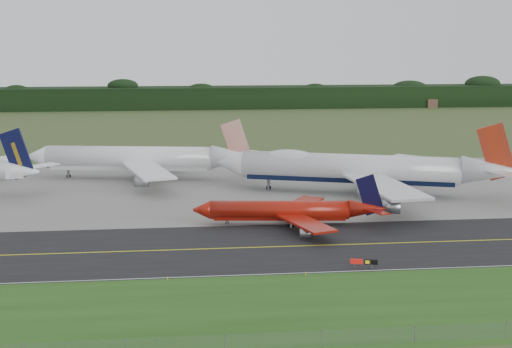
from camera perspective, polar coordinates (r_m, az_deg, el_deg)
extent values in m
plane|color=#344721|center=(137.04, 3.73, -5.29)|extent=(600.00, 600.00, 0.00)
cube|color=#224E16|center=(104.50, 7.09, -10.49)|extent=(400.00, 30.00, 0.01)
cube|color=black|center=(133.26, 4.02, -5.75)|extent=(400.00, 32.00, 0.02)
cube|color=gray|center=(186.06, 1.03, -1.02)|extent=(400.00, 78.00, 0.01)
cube|color=yellow|center=(133.25, 4.03, -5.74)|extent=(400.00, 0.40, 0.00)
cube|color=silver|center=(118.73, 5.36, -7.82)|extent=(400.00, 0.25, 0.00)
plane|color=slate|center=(92.43, 8.99, -12.70)|extent=(320.00, 0.00, 320.00)
cylinder|color=slate|center=(92.43, 8.99, -12.70)|extent=(0.10, 0.10, 2.20)
cube|color=black|center=(406.66, -2.98, 6.14)|extent=(700.00, 24.00, 12.00)
cylinder|color=silver|center=(177.83, 7.45, 0.51)|extent=(52.89, 23.44, 6.79)
cube|color=black|center=(178.23, 7.44, -0.19)|extent=(49.82, 20.98, 2.38)
cone|color=silver|center=(182.75, -1.99, 0.86)|extent=(8.50, 8.57, 6.79)
cone|color=silver|center=(178.22, 18.35, 0.24)|extent=(15.55, 10.93, 6.79)
ellipsoid|color=silver|center=(179.35, 2.69, 1.28)|extent=(14.98, 9.88, 4.33)
cube|color=silver|center=(162.67, 10.24, -0.94)|extent=(13.02, 31.17, 0.58)
cube|color=silver|center=(192.44, 10.59, 0.82)|extent=(27.85, 28.61, 0.58)
cube|color=#B32E14|center=(177.58, 18.68, 1.70)|extent=(9.43, 3.62, 14.08)
cylinder|color=gray|center=(163.88, 8.77, -1.48)|extent=(4.42, 3.88, 2.85)
cylinder|color=gray|center=(192.26, 9.32, 0.29)|extent=(4.42, 3.88, 2.85)
cylinder|color=gray|center=(150.79, 10.78, -2.59)|extent=(4.42, 3.88, 2.85)
cylinder|color=gray|center=(205.03, 11.24, 0.87)|extent=(4.42, 3.88, 2.85)
cylinder|color=black|center=(181.73, 1.01, -1.10)|extent=(1.33, 0.91, 1.22)
cylinder|color=slate|center=(174.68, 8.71, -1.15)|extent=(1.20, 1.20, 4.54)
cylinder|color=black|center=(175.02, 8.70, -1.68)|extent=(1.35, 0.97, 1.22)
cylinder|color=slate|center=(182.00, 8.86, -0.68)|extent=(1.20, 1.20, 4.54)
cylinder|color=black|center=(182.32, 8.85, -1.19)|extent=(1.35, 0.97, 1.22)
cylinder|color=#99160B|center=(147.13, 1.89, -2.89)|extent=(28.77, 7.02, 3.86)
cube|color=maroon|center=(147.43, 1.89, -3.37)|extent=(27.25, 5.90, 1.35)
cone|color=#99160B|center=(147.52, -4.36, -2.88)|extent=(3.97, 4.23, 3.86)
cone|color=#99160B|center=(148.70, 8.86, -2.76)|extent=(7.91, 4.68, 3.86)
cube|color=#99160B|center=(139.83, 3.99, -3.92)|extent=(9.95, 16.70, 0.43)
cube|color=#99160B|center=(155.23, 3.61, -2.45)|extent=(12.67, 16.24, 0.43)
cube|color=black|center=(148.15, 9.10, -1.66)|extent=(6.09, 0.99, 8.78)
cylinder|color=gray|center=(136.42, 3.97, -4.75)|extent=(2.28, 1.85, 1.62)
cylinder|color=gray|center=(159.15, 3.42, -2.51)|extent=(2.28, 1.85, 1.62)
cylinder|color=black|center=(147.88, -2.33, -3.95)|extent=(0.73, 0.39, 0.69)
cylinder|color=slate|center=(145.68, 2.81, -3.91)|extent=(0.60, 0.60, 1.99)
cylinder|color=black|center=(145.84, 2.81, -4.16)|extent=(0.73, 0.42, 0.69)
cylinder|color=slate|center=(149.79, 2.74, -3.50)|extent=(0.60, 0.60, 1.99)
cylinder|color=black|center=(149.95, 2.73, -3.74)|extent=(0.73, 0.42, 0.69)
cone|color=white|center=(182.75, -18.69, 0.24)|extent=(13.72, 9.66, 6.32)
cube|color=#0C0E34|center=(181.74, -18.57, 1.53)|extent=(8.62, 3.05, 12.76)
cylinder|color=gray|center=(214.70, -19.79, 0.75)|extent=(4.08, 3.54, 2.66)
cylinder|color=white|center=(198.60, -10.08, 1.29)|extent=(46.08, 14.06, 6.34)
cube|color=silver|center=(198.94, -10.06, 0.70)|extent=(43.55, 12.11, 2.22)
cone|color=white|center=(206.17, -17.04, 1.32)|extent=(6.71, 7.23, 6.34)
cone|color=white|center=(193.75, -1.76, 1.36)|extent=(12.96, 8.31, 6.34)
cube|color=white|center=(184.44, -8.60, 0.27)|extent=(14.79, 27.40, 0.57)
cube|color=white|center=(209.71, -7.11, 1.55)|extent=(21.71, 26.18, 0.57)
cube|color=#B4290C|center=(193.07, -1.56, 2.56)|extent=(8.71, 2.00, 12.61)
cylinder|color=gray|center=(178.84, -9.13, -0.63)|extent=(3.87, 3.22, 2.66)
cylinder|color=gray|center=(216.12, -6.89, 1.36)|extent=(3.87, 3.22, 2.66)
cylinder|color=black|center=(204.29, -14.77, -0.16)|extent=(1.21, 0.70, 1.14)
cylinder|color=slate|center=(195.08, -9.24, -0.02)|extent=(1.03, 1.03, 4.00)
cylinder|color=black|center=(195.35, -9.23, -0.43)|extent=(1.22, 0.76, 1.14)
cylinder|color=slate|center=(201.78, -8.81, 0.35)|extent=(1.03, 1.03, 4.00)
cylinder|color=black|center=(202.03, -8.79, -0.05)|extent=(1.22, 0.76, 1.14)
cylinder|color=slate|center=(121.63, 7.90, -7.28)|extent=(0.11, 0.11, 0.67)
cylinder|color=slate|center=(121.63, 9.25, -7.32)|extent=(0.11, 0.11, 0.67)
cube|color=#A8110C|center=(121.40, 8.04, -6.94)|extent=(2.07, 0.71, 0.86)
cube|color=black|center=(121.40, 8.90, -6.96)|extent=(0.96, 0.41, 0.86)
cube|color=black|center=(121.41, 9.44, -6.98)|extent=(1.15, 0.46, 0.86)
cylinder|color=yellow|center=(115.46, -7.09, -8.28)|extent=(0.16, 0.16, 0.50)
cylinder|color=yellow|center=(117.17, 3.99, -7.94)|extent=(0.16, 0.16, 0.50)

